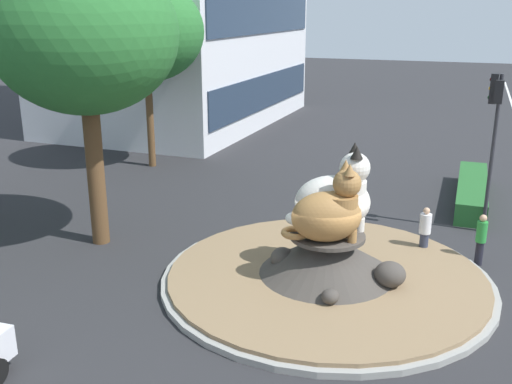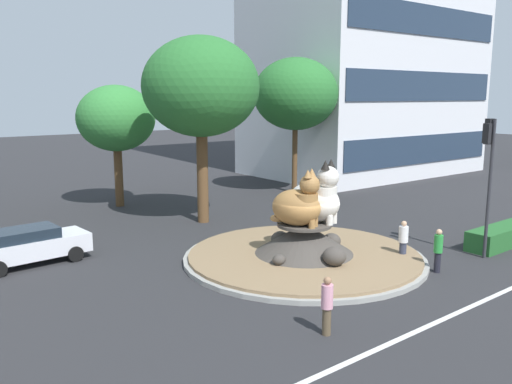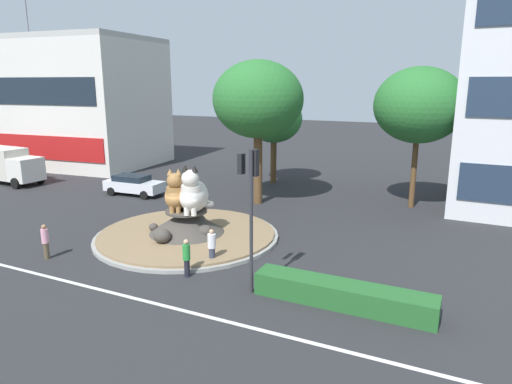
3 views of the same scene
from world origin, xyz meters
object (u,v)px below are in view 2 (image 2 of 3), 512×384
Objects in this scene: third_tree_left at (201,87)px; pedestrian_white_shirt at (403,240)px; second_tree_near_tower at (116,119)px; pedestrian_pink_shirt at (327,304)px; traffic_light_mast at (489,158)px; hatchback_near_shophouse at (29,245)px; pedestrian_green_shirt at (438,249)px; broadleaf_tree_behind_island at (296,94)px; cat_statue_white at (317,199)px; cat_statue_tabby at (299,205)px.

third_tree_left reaches higher than pedestrian_white_shirt.
third_tree_left is at bearing 23.45° from pedestrian_white_shirt.
second_tree_near_tower is 7.28m from third_tree_left.
traffic_light_mast is at bearing 97.94° from pedestrian_pink_shirt.
hatchback_near_shophouse is at bearing 62.73° from pedestrian_white_shirt.
pedestrian_pink_shirt is 0.38× the size of hatchback_near_shophouse.
traffic_light_mast is 4.60m from pedestrian_green_shirt.
hatchback_near_shophouse is (-12.35, 9.14, -0.07)m from pedestrian_white_shirt.
third_tree_left is 5.83× the size of pedestrian_white_shirt.
second_tree_near_tower is (-7.50, 19.65, 1.14)m from traffic_light_mast.
second_tree_near_tower is at bearing 104.52° from third_tree_left.
pedestrian_green_shirt is at bearing -177.81° from pedestrian_white_shirt.
second_tree_near_tower is 1.61× the size of hatchback_near_shophouse.
second_tree_near_tower is 20.54m from pedestrian_green_shirt.
third_tree_left reaches higher than second_tree_near_tower.
broadleaf_tree_behind_island is 5.43× the size of pedestrian_green_shirt.
second_tree_near_tower is 0.75× the size of third_tree_left.
pedestrian_pink_shirt is (-14.74, -17.48, -5.96)m from broadleaf_tree_behind_island.
pedestrian_white_shirt is at bearing -39.32° from hatchback_near_shophouse.
pedestrian_green_shirt is (4.33, -19.58, -4.48)m from second_tree_near_tower.
traffic_light_mast is (5.54, -4.36, 1.71)m from cat_statue_white.
pedestrian_white_shirt is at bearing 28.08° from cat_statue_white.
pedestrian_white_shirt is (-7.18, -14.53, -6.01)m from broadleaf_tree_behind_island.
traffic_light_mast is 14.35m from third_tree_left.
cat_statue_tabby is 0.88× the size of cat_statue_white.
cat_statue_white is 9.66m from third_tree_left.
pedestrian_white_shirt is at bearing -123.64° from pedestrian_green_shirt.
cat_statue_tabby is 0.35× the size of second_tree_near_tower.
pedestrian_pink_shirt is at bearing -17.51° from pedestrian_green_shirt.
broadleaf_tree_behind_island is 21.15m from hatchback_near_shophouse.
pedestrian_white_shirt is 0.98× the size of pedestrian_green_shirt.
third_tree_left reaches higher than traffic_light_mast.
cat_statue_white reaches higher than cat_statue_tabby.
broadleaf_tree_behind_island is 1.26× the size of second_tree_near_tower.
cat_statue_tabby is at bearing -77.63° from pedestrian_green_shirt.
pedestrian_green_shirt reaches higher than hatchback_near_shophouse.
broadleaf_tree_behind_island reaches higher than cat_statue_tabby.
third_tree_left is 14.44m from pedestrian_green_shirt.
second_tree_near_tower is (-0.91, 15.34, 2.96)m from cat_statue_tabby.
cat_statue_white is 0.32× the size of broadleaf_tree_behind_island.
pedestrian_white_shirt is at bearing -75.77° from third_tree_left.
third_tree_left is (1.77, -6.83, 1.80)m from second_tree_near_tower.
third_tree_left is 2.13× the size of hatchback_near_shophouse.
second_tree_near_tower is 12.53m from hatchback_near_shophouse.
third_tree_left is at bearing -75.48° from second_tree_near_tower.
traffic_light_mast is 3.39× the size of pedestrian_green_shirt.
cat_statue_white is at bearing 58.53° from traffic_light_mast.
pedestrian_pink_shirt is at bearing -108.92° from third_tree_left.
hatchback_near_shophouse is at bearing -164.56° from broadleaf_tree_behind_island.
broadleaf_tree_behind_island is at bearing -15.60° from second_tree_near_tower.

